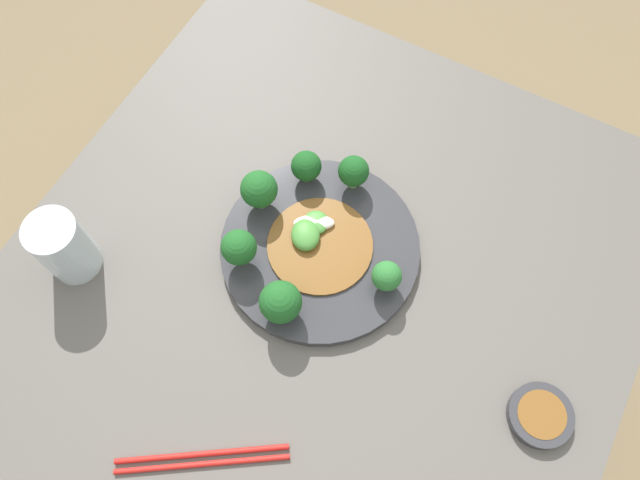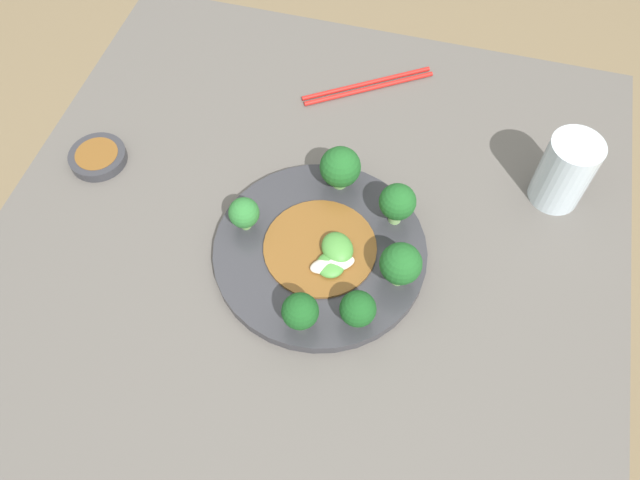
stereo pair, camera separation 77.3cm
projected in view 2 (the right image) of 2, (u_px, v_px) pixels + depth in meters
ground_plane at (313, 406)px, 1.50m from camera, size 8.00×8.00×0.00m
table at (311, 345)px, 1.17m from camera, size 0.85×0.86×0.77m
plate at (320, 251)px, 0.82m from camera, size 0.28×0.28×0.02m
broccoli_west at (401, 264)px, 0.76m from camera, size 0.05×0.05×0.07m
broccoli_southwest at (397, 203)px, 0.80m from camera, size 0.05×0.05×0.07m
broccoli_north at (300, 312)px, 0.73m from camera, size 0.04×0.04×0.06m
broccoli_northwest at (358, 309)px, 0.73m from camera, size 0.04×0.04×0.05m
broccoli_east at (244, 213)px, 0.81m from camera, size 0.04×0.04×0.05m
broccoli_south at (340, 167)px, 0.84m from camera, size 0.06×0.06×0.07m
stirfry_center at (327, 251)px, 0.80m from camera, size 0.15×0.15×0.02m
drinking_glass at (565, 171)px, 0.83m from camera, size 0.07×0.07×0.11m
chopsticks at (368, 86)px, 0.99m from camera, size 0.19×0.13×0.01m
sauce_dish at (98, 157)px, 0.90m from camera, size 0.08×0.08×0.02m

